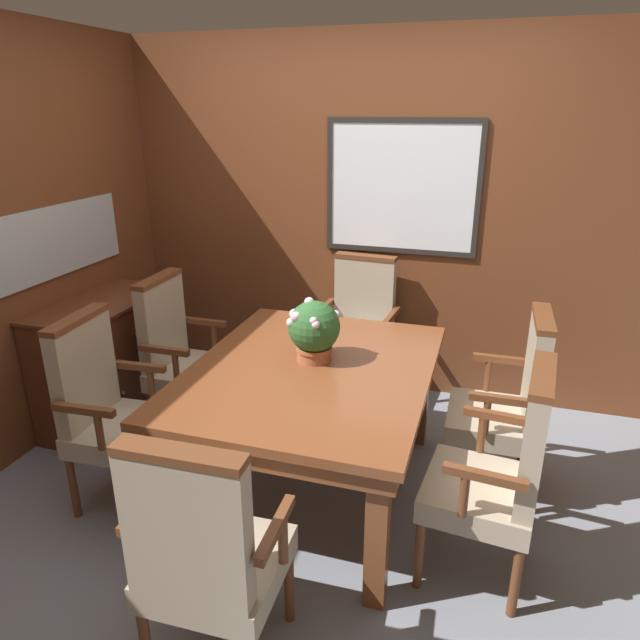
# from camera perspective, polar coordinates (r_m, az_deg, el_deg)

# --- Properties ---
(ground_plane) EXTENTS (14.00, 14.00, 0.00)m
(ground_plane) POSITION_cam_1_polar(r_m,az_deg,el_deg) (3.17, -3.82, -17.91)
(ground_plane) COLOR gray
(wall_back) EXTENTS (7.20, 0.08, 2.45)m
(wall_back) POSITION_cam_1_polar(r_m,az_deg,el_deg) (4.05, 3.78, 9.93)
(wall_back) COLOR brown
(wall_back) RESTS_ON ground_plane
(dining_table) EXTENTS (1.19, 1.51, 0.74)m
(dining_table) POSITION_cam_1_polar(r_m,az_deg,el_deg) (2.93, -0.87, -6.40)
(dining_table) COLOR brown
(dining_table) RESTS_ON ground_plane
(chair_right_near) EXTENTS (0.50, 0.55, 1.02)m
(chair_right_near) POSITION_cam_1_polar(r_m,az_deg,el_deg) (2.59, 17.61, -14.18)
(chair_right_near) COLOR brown
(chair_right_near) RESTS_ON ground_plane
(chair_head_near) EXTENTS (0.53, 0.47, 1.02)m
(chair_head_near) POSITION_cam_1_polar(r_m,az_deg,el_deg) (2.14, -11.35, -21.83)
(chair_head_near) COLOR brown
(chair_head_near) RESTS_ON ground_plane
(chair_right_far) EXTENTS (0.47, 0.52, 1.02)m
(chair_right_far) POSITION_cam_1_polar(r_m,az_deg,el_deg) (3.15, 18.40, -7.60)
(chair_right_far) COLOR brown
(chair_right_far) RESTS_ON ground_plane
(chair_left_near) EXTENTS (0.49, 0.54, 1.02)m
(chair_left_near) POSITION_cam_1_polar(r_m,az_deg,el_deg) (3.13, -20.44, -8.11)
(chair_left_near) COLOR brown
(chair_left_near) RESTS_ON ground_plane
(chair_left_far) EXTENTS (0.46, 0.52, 1.02)m
(chair_left_far) POSITION_cam_1_polar(r_m,az_deg,el_deg) (3.65, -13.81, -3.15)
(chair_left_far) COLOR brown
(chair_left_far) RESTS_ON ground_plane
(chair_head_far) EXTENTS (0.54, 0.49, 1.02)m
(chair_head_far) POSITION_cam_1_polar(r_m,az_deg,el_deg) (3.99, 3.94, -0.55)
(chair_head_far) COLOR brown
(chair_head_far) RESTS_ON ground_plane
(potted_plant) EXTENTS (0.28, 0.27, 0.33)m
(potted_plant) POSITION_cam_1_polar(r_m,az_deg,el_deg) (2.91, -0.64, -0.97)
(potted_plant) COLOR #B2603D
(potted_plant) RESTS_ON dining_table
(sideboard_cabinet) EXTENTS (0.51, 0.94, 0.82)m
(sideboard_cabinet) POSITION_cam_1_polar(r_m,az_deg,el_deg) (3.98, -20.43, -3.86)
(sideboard_cabinet) COLOR #512816
(sideboard_cabinet) RESTS_ON ground_plane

